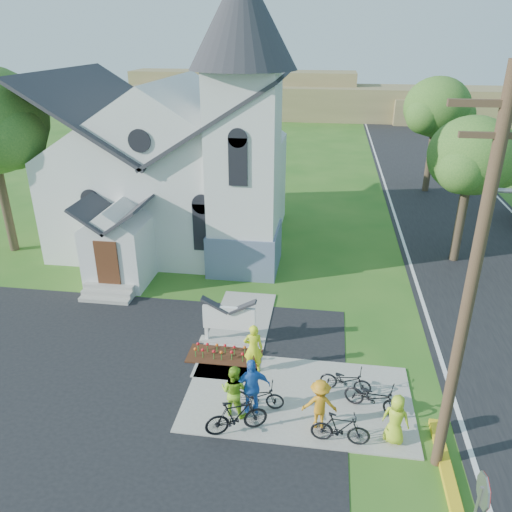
% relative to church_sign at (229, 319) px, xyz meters
% --- Properties ---
extents(ground, '(120.00, 120.00, 0.00)m').
position_rel_church_sign_xyz_m(ground, '(1.20, -3.20, -1.03)').
color(ground, '#295D1A').
rests_on(ground, ground).
extents(road, '(8.00, 90.00, 0.02)m').
position_rel_church_sign_xyz_m(road, '(11.20, 11.80, -1.02)').
color(road, black).
rests_on(road, ground).
extents(sidewalk, '(7.00, 4.00, 0.05)m').
position_rel_church_sign_xyz_m(sidewalk, '(2.70, -2.70, -1.00)').
color(sidewalk, gray).
rests_on(sidewalk, ground).
extents(church, '(12.35, 12.00, 13.00)m').
position_rel_church_sign_xyz_m(church, '(-4.28, 9.28, 4.22)').
color(church, silver).
rests_on(church, ground).
extents(church_sign, '(2.20, 0.40, 1.70)m').
position_rel_church_sign_xyz_m(church_sign, '(0.00, 0.00, 0.00)').
color(church_sign, gray).
rests_on(church_sign, ground).
extents(flower_bed, '(2.60, 1.10, 0.07)m').
position_rel_church_sign_xyz_m(flower_bed, '(0.00, -0.90, -0.99)').
color(flower_bed, '#361E0E').
rests_on(flower_bed, ground).
extents(utility_pole, '(3.45, 0.28, 10.00)m').
position_rel_church_sign_xyz_m(utility_pole, '(6.56, -4.70, 4.38)').
color(utility_pole, '#462E23').
rests_on(utility_pole, ground).
extents(stop_sign, '(0.11, 0.76, 2.48)m').
position_rel_church_sign_xyz_m(stop_sign, '(6.63, -7.40, 0.75)').
color(stop_sign, gray).
rests_on(stop_sign, ground).
extents(tree_road_near, '(4.00, 4.00, 7.05)m').
position_rel_church_sign_xyz_m(tree_road_near, '(9.70, 8.80, 4.18)').
color(tree_road_near, '#32261B').
rests_on(tree_road_near, ground).
extents(tree_road_mid, '(4.40, 4.40, 7.80)m').
position_rel_church_sign_xyz_m(tree_road_mid, '(10.20, 20.80, 4.75)').
color(tree_road_mid, '#32261B').
rests_on(tree_road_mid, ground).
extents(distant_hills, '(61.00, 10.00, 5.60)m').
position_rel_church_sign_xyz_m(distant_hills, '(4.56, 53.13, 1.15)').
color(distant_hills, olive).
rests_on(distant_hills, ground).
extents(cyclist_0, '(0.70, 0.52, 1.76)m').
position_rel_church_sign_xyz_m(cyclist_0, '(1.12, -1.56, -0.10)').
color(cyclist_0, '#DDEE1C').
rests_on(cyclist_0, sidewalk).
extents(bike_0, '(1.64, 0.59, 0.86)m').
position_rel_church_sign_xyz_m(bike_0, '(1.50, -3.31, -0.55)').
color(bike_0, black).
rests_on(bike_0, sidewalk).
extents(cyclist_1, '(0.94, 0.81, 1.67)m').
position_rel_church_sign_xyz_m(cyclist_1, '(0.86, -3.67, -0.14)').
color(cyclist_1, '#85BD23').
rests_on(cyclist_1, sidewalk).
extents(bike_1, '(1.86, 1.19, 1.09)m').
position_rel_church_sign_xyz_m(bike_1, '(1.07, -4.40, -0.43)').
color(bike_1, black).
rests_on(bike_1, sidewalk).
extents(cyclist_2, '(1.18, 0.80, 1.86)m').
position_rel_church_sign_xyz_m(cyclist_2, '(1.39, -3.56, -0.05)').
color(cyclist_2, blue).
rests_on(cyclist_2, sidewalk).
extents(bike_2, '(1.68, 0.81, 0.85)m').
position_rel_church_sign_xyz_m(bike_2, '(4.15, -2.18, -0.55)').
color(bike_2, black).
rests_on(bike_2, sidewalk).
extents(cyclist_3, '(1.05, 0.67, 1.55)m').
position_rel_church_sign_xyz_m(cyclist_3, '(3.37, -3.82, -0.20)').
color(cyclist_3, orange).
rests_on(cyclist_3, sidewalk).
extents(bike_3, '(1.65, 0.53, 0.98)m').
position_rel_church_sign_xyz_m(bike_3, '(3.96, -4.40, -0.49)').
color(bike_3, black).
rests_on(bike_3, sidewalk).
extents(cyclist_4, '(0.86, 0.70, 1.52)m').
position_rel_church_sign_xyz_m(cyclist_4, '(5.44, -4.11, -0.22)').
color(cyclist_4, '#AFD027').
rests_on(cyclist_4, sidewalk).
extents(bike_4, '(1.90, 1.20, 0.94)m').
position_rel_church_sign_xyz_m(bike_4, '(4.96, -2.93, -0.50)').
color(bike_4, black).
rests_on(bike_4, sidewalk).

